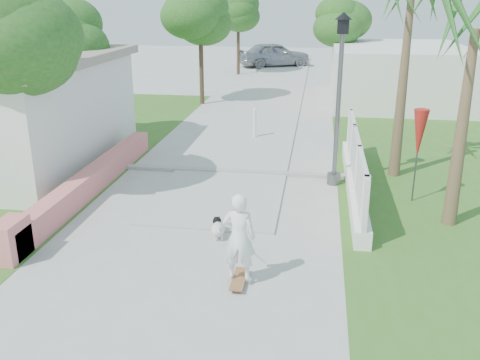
% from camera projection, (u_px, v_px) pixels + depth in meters
% --- Properties ---
extents(ground, '(90.00, 90.00, 0.00)m').
position_uv_depth(ground, '(177.00, 276.00, 9.69)').
color(ground, '#B7B7B2').
rests_on(ground, ground).
extents(path_strip, '(3.20, 36.00, 0.06)m').
position_uv_depth(path_strip, '(273.00, 90.00, 28.37)').
color(path_strip, '#B7B7B2').
rests_on(path_strip, ground).
extents(curb, '(6.50, 0.25, 0.10)m').
position_uv_depth(curb, '(231.00, 171.00, 15.28)').
color(curb, '#999993').
rests_on(curb, ground).
extents(grass_left, '(8.00, 20.00, 0.01)m').
position_uv_depth(grass_left, '(37.00, 145.00, 18.13)').
color(grass_left, '#386620').
rests_on(grass_left, ground).
extents(grass_right, '(8.00, 20.00, 0.01)m').
position_uv_depth(grass_right, '(469.00, 163.00, 16.19)').
color(grass_right, '#386620').
rests_on(grass_right, ground).
extents(pink_wall, '(0.45, 8.20, 0.80)m').
position_uv_depth(pink_wall, '(85.00, 186.00, 13.36)').
color(pink_wall, '#D36C6E').
rests_on(pink_wall, ground).
extents(lattice_fence, '(0.35, 7.00, 1.50)m').
position_uv_depth(lattice_fence, '(355.00, 171.00, 13.71)').
color(lattice_fence, white).
rests_on(lattice_fence, ground).
extents(building_right, '(6.00, 8.00, 2.60)m').
position_uv_depth(building_right, '(397.00, 74.00, 25.25)').
color(building_right, silver).
rests_on(building_right, ground).
extents(street_lamp, '(0.44, 0.44, 4.44)m').
position_uv_depth(street_lamp, '(339.00, 94.00, 13.63)').
color(street_lamp, '#59595E').
rests_on(street_lamp, ground).
extents(bollard, '(0.14, 0.14, 1.09)m').
position_uv_depth(bollard, '(255.00, 122.00, 18.81)').
color(bollard, white).
rests_on(bollard, ground).
extents(patio_umbrella, '(0.36, 0.36, 2.30)m').
position_uv_depth(patio_umbrella, '(419.00, 135.00, 12.67)').
color(patio_umbrella, '#59595E').
rests_on(patio_umbrella, ground).
extents(tree_left_near, '(3.60, 3.60, 5.28)m').
position_uv_depth(tree_left_near, '(8.00, 43.00, 11.84)').
color(tree_left_near, '#4C3826').
rests_on(tree_left_near, ground).
extents(tree_left_mid, '(3.20, 3.20, 4.85)m').
position_uv_depth(tree_left_mid, '(75.00, 39.00, 17.22)').
color(tree_left_mid, '#4C3826').
rests_on(tree_left_mid, ground).
extents(tree_path_left, '(3.40, 3.40, 5.23)m').
position_uv_depth(tree_path_left, '(201.00, 19.00, 23.78)').
color(tree_path_left, '#4C3826').
rests_on(tree_path_left, ground).
extents(tree_path_right, '(3.00, 3.00, 4.79)m').
position_uv_depth(tree_path_right, '(339.00, 23.00, 26.77)').
color(tree_path_right, '#4C3826').
rests_on(tree_path_right, ground).
extents(tree_path_far, '(3.20, 3.20, 5.17)m').
position_uv_depth(tree_path_far, '(238.00, 12.00, 33.10)').
color(tree_path_far, '#4C3826').
rests_on(tree_path_far, ground).
extents(palm_far, '(1.80, 1.80, 5.30)m').
position_uv_depth(palm_far, '(410.00, 9.00, 13.65)').
color(palm_far, brown).
rests_on(palm_far, ground).
extents(palm_near, '(1.80, 1.80, 4.70)m').
position_uv_depth(palm_near, '(474.00, 41.00, 10.63)').
color(palm_near, brown).
rests_on(palm_near, ground).
extents(skateboarder, '(1.00, 2.39, 1.69)m').
position_uv_depth(skateboarder, '(228.00, 227.00, 9.88)').
color(skateboarder, '#96633C').
rests_on(skateboarder, ground).
extents(dog, '(0.39, 0.61, 0.43)m').
position_uv_depth(dog, '(218.00, 228.00, 11.14)').
color(dog, silver).
rests_on(dog, ground).
extents(parked_car, '(5.38, 3.90, 1.70)m').
position_uv_depth(parked_car, '(274.00, 54.00, 37.72)').
color(parked_car, '#A8AAB0').
rests_on(parked_car, ground).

